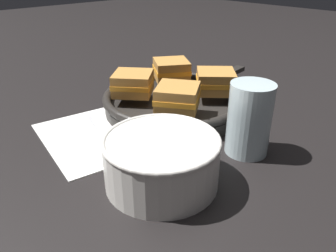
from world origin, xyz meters
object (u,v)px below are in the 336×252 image
(soup_bowl, at_px, (161,158))
(drinking_glass, at_px, (249,119))
(skillet, at_px, (175,101))
(sandwich_near_left, at_px, (179,98))
(sandwich_near_right, at_px, (216,81))
(sandwich_far_left, at_px, (171,70))
(spoon, at_px, (107,143))
(sandwich_far_right, at_px, (133,83))

(soup_bowl, relative_size, drinking_glass, 1.37)
(skillet, relative_size, sandwich_near_left, 3.98)
(skillet, bearing_deg, sandwich_near_left, -40.51)
(sandwich_near_right, relative_size, sandwich_far_left, 1.02)
(soup_bowl, distance_m, spoon, 0.15)
(soup_bowl, bearing_deg, skillet, 131.13)
(soup_bowl, height_order, sandwich_near_left, sandwich_near_left)
(spoon, height_order, skillet, skillet)
(soup_bowl, bearing_deg, spoon, 179.86)
(spoon, bearing_deg, sandwich_near_right, 100.58)
(spoon, xyz_separation_m, sandwich_near_left, (0.04, 0.14, 0.06))
(spoon, bearing_deg, sandwich_near_left, 91.39)
(sandwich_far_left, distance_m, drinking_glass, 0.29)
(sandwich_near_left, xyz_separation_m, drinking_glass, (0.14, 0.02, -0.00))
(sandwich_far_left, bearing_deg, sandwich_far_right, -84.55)
(sandwich_near_left, bearing_deg, sandwich_near_right, 95.45)
(drinking_glass, bearing_deg, sandwich_near_right, 146.72)
(sandwich_near_right, bearing_deg, skillet, -130.56)
(sandwich_far_right, bearing_deg, spoon, -56.21)
(sandwich_near_right, bearing_deg, soup_bowl, -65.96)
(sandwich_near_right, bearing_deg, sandwich_near_left, -84.55)
(soup_bowl, height_order, sandwich_far_right, sandwich_far_right)
(skillet, bearing_deg, soup_bowl, -48.87)
(soup_bowl, height_order, sandwich_near_right, sandwich_near_right)
(sandwich_near_right, bearing_deg, spoon, -95.39)
(soup_bowl, height_order, spoon, soup_bowl)
(soup_bowl, bearing_deg, sandwich_near_left, 126.94)
(sandwich_near_right, height_order, drinking_glass, drinking_glass)
(soup_bowl, xyz_separation_m, spoon, (-0.15, 0.00, -0.04))
(sandwich_far_left, xyz_separation_m, drinking_glass, (0.28, -0.09, -0.00))
(skillet, relative_size, sandwich_far_left, 4.01)
(skillet, distance_m, sandwich_far_left, 0.10)
(skillet, height_order, drinking_glass, drinking_glass)
(soup_bowl, xyz_separation_m, skillet, (-0.18, 0.20, -0.02))
(sandwich_far_right, bearing_deg, sandwich_far_left, 95.45)
(soup_bowl, distance_m, sandwich_far_left, 0.36)
(soup_bowl, height_order, drinking_glass, drinking_glass)
(sandwich_near_left, relative_size, sandwich_near_right, 0.99)
(soup_bowl, relative_size, spoon, 1.04)
(spoon, bearing_deg, soup_bowl, 15.84)
(sandwich_far_left, bearing_deg, soup_bowl, -46.34)
(sandwich_near_left, relative_size, drinking_glass, 0.90)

